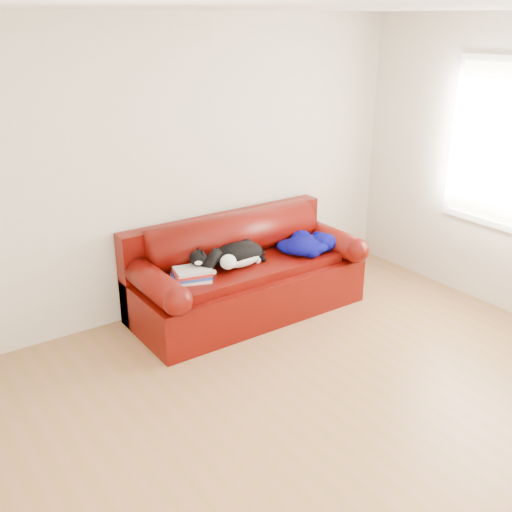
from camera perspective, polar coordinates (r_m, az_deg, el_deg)
The scene contains 7 objects.
ground at distance 4.45m, azimuth 7.47°, elevation -13.28°, with size 4.50×4.50×0.00m, color olive.
room_shell at distance 3.85m, azimuth 9.90°, elevation 8.30°, with size 4.52×4.02×2.61m.
sofa_base at distance 5.49m, azimuth -0.86°, elevation -3.07°, with size 2.10×0.90×0.50m.
sofa_back at distance 5.56m, azimuth -2.28°, elevation 0.65°, with size 2.10×1.01×0.88m.
book_stack at distance 5.02m, azimuth -6.14°, elevation -1.75°, with size 0.38×0.34×0.10m.
cat at distance 5.25m, azimuth -1.75°, elevation 0.06°, with size 0.73×0.46×0.26m.
blanket at distance 5.62m, azimuth 4.88°, elevation 1.16°, with size 0.55×0.44×0.17m.
Camera 1 is at (-2.52, -2.64, 2.54)m, focal length 42.00 mm.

